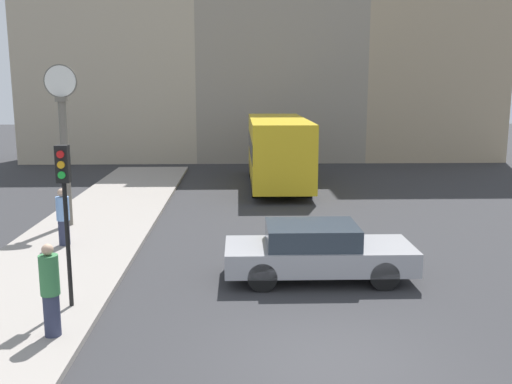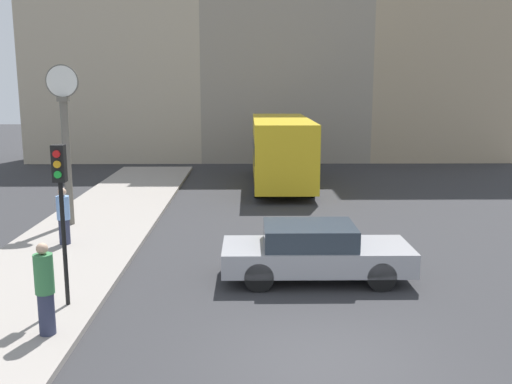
% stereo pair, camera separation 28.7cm
% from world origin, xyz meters
% --- Properties ---
extents(ground_plane, '(120.00, 120.00, 0.00)m').
position_xyz_m(ground_plane, '(0.00, 0.00, 0.00)').
color(ground_plane, '#2D2D30').
extents(sidewalk_corner, '(3.89, 25.08, 0.13)m').
position_xyz_m(sidewalk_corner, '(-6.41, 10.54, 0.07)').
color(sidewalk_corner, gray).
rests_on(sidewalk_corner, ground_plane).
extents(building_row, '(29.58, 5.00, 19.42)m').
position_xyz_m(building_row, '(1.17, 27.62, 8.09)').
color(building_row, '#B7A88E').
rests_on(building_row, ground_plane).
extents(sedan_car, '(4.59, 1.85, 1.39)m').
position_xyz_m(sedan_car, '(0.33, 4.39, 0.71)').
color(sedan_car, '#9E9EA3').
rests_on(sedan_car, ground_plane).
extents(bus_distant, '(2.60, 8.93, 3.17)m').
position_xyz_m(bus_distant, '(0.25, 17.52, 1.80)').
color(bus_distant, gold).
rests_on(bus_distant, ground_plane).
extents(traffic_light_near, '(0.26, 0.24, 3.40)m').
position_xyz_m(traffic_light_near, '(-5.13, 2.49, 2.58)').
color(traffic_light_near, black).
rests_on(traffic_light_near, sidewalk_corner).
extents(street_clock, '(1.06, 0.33, 5.23)m').
position_xyz_m(street_clock, '(-7.24, 9.61, 2.95)').
color(street_clock, '#666056').
rests_on(street_clock, sidewalk_corner).
extents(pedestrian_green_hoodie, '(0.35, 0.35, 1.77)m').
position_xyz_m(pedestrian_green_hoodie, '(-5.05, 1.04, 1.02)').
color(pedestrian_green_hoodie, '#2D334C').
rests_on(pedestrian_green_hoodie, sidewalk_corner).
extents(pedestrian_blue_stripe, '(0.37, 0.37, 1.67)m').
position_xyz_m(pedestrian_blue_stripe, '(-6.66, 7.19, 0.96)').
color(pedestrian_blue_stripe, '#2D334C').
rests_on(pedestrian_blue_stripe, sidewalk_corner).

